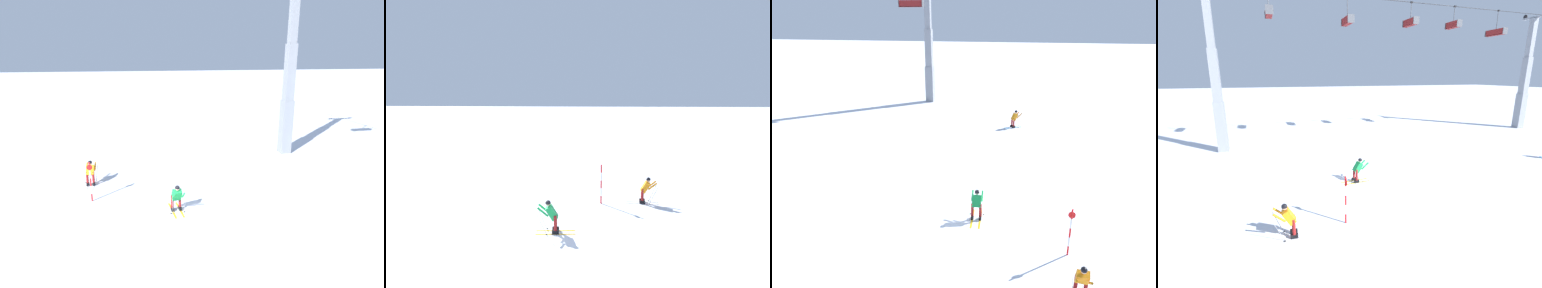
% 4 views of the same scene
% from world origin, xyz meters
% --- Properties ---
extents(ground_plane, '(260.00, 260.00, 0.00)m').
position_xyz_m(ground_plane, '(0.00, 0.00, 0.00)').
color(ground_plane, white).
extents(skier_carving_main, '(1.66, 0.73, 1.49)m').
position_xyz_m(skier_carving_main, '(-1.00, -0.37, 0.77)').
color(skier_carving_main, yellow).
rests_on(skier_carving_main, ground_plane).
extents(lift_tower_near, '(0.76, 2.92, 12.30)m').
position_xyz_m(lift_tower_near, '(-9.02, 8.96, 5.14)').
color(lift_tower_near, gray).
rests_on(lift_tower_near, ground_plane).
extents(lift_tower_far, '(0.86, 2.61, 12.30)m').
position_xyz_m(lift_tower_far, '(22.24, 8.96, 5.06)').
color(lift_tower_far, gray).
rests_on(lift_tower_far, ground_plane).
extents(haul_cable, '(37.26, 0.05, 0.05)m').
position_xyz_m(haul_cable, '(6.61, 8.96, 12.14)').
color(haul_cable, black).
extents(chairlift_seat_nearest, '(0.61, 1.84, 2.00)m').
position_xyz_m(chairlift_seat_nearest, '(-4.87, 8.96, 10.53)').
color(chairlift_seat_nearest, black).
extents(chairlift_seat_second, '(0.61, 1.92, 2.22)m').
position_xyz_m(chairlift_seat_second, '(1.37, 8.96, 10.31)').
color(chairlift_seat_second, black).
extents(chairlift_seat_middle, '(0.61, 1.96, 2.01)m').
position_xyz_m(chairlift_seat_middle, '(7.32, 8.96, 10.51)').
color(chairlift_seat_middle, black).
extents(chairlift_seat_fourth, '(0.61, 1.77, 1.96)m').
position_xyz_m(chairlift_seat_fourth, '(11.95, 8.96, 10.56)').
color(chairlift_seat_fourth, black).
extents(chairlift_seat_farthest, '(0.61, 2.29, 2.39)m').
position_xyz_m(chairlift_seat_farthest, '(17.21, 8.96, 10.14)').
color(chairlift_seat_farthest, black).
extents(trail_marker_pole, '(0.07, 0.28, 2.04)m').
position_xyz_m(trail_marker_pole, '(-2.99, -4.38, 1.10)').
color(trail_marker_pole, red).
rests_on(trail_marker_pole, ground_plane).
extents(skier_distant_downhill, '(1.73, 0.72, 1.49)m').
position_xyz_m(skier_distant_downhill, '(-5.28, -4.63, 0.77)').
color(skier_distant_downhill, white).
rests_on(skier_distant_downhill, ground_plane).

